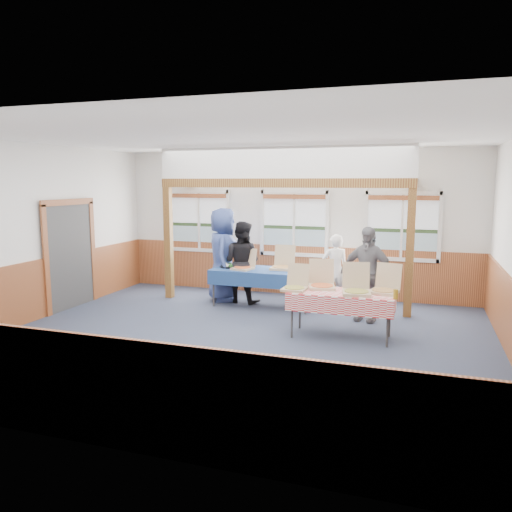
# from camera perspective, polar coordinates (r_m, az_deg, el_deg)

# --- Properties ---
(floor) EXTENTS (8.00, 8.00, 0.00)m
(floor) POSITION_cam_1_polar(r_m,az_deg,el_deg) (8.14, -1.76, -9.52)
(floor) COLOR #262D3E
(floor) RESTS_ON ground
(ceiling) EXTENTS (8.00, 8.00, 0.00)m
(ceiling) POSITION_cam_1_polar(r_m,az_deg,el_deg) (7.77, -1.87, 13.53)
(ceiling) COLOR white
(ceiling) RESTS_ON wall_back
(wall_back) EXTENTS (8.00, 0.00, 8.00)m
(wall_back) POSITION_cam_1_polar(r_m,az_deg,el_deg) (11.13, 4.42, 3.75)
(wall_back) COLOR silver
(wall_back) RESTS_ON floor
(wall_front) EXTENTS (8.00, 0.00, 8.00)m
(wall_front) POSITION_cam_1_polar(r_m,az_deg,el_deg) (4.71, -16.67, -3.11)
(wall_front) COLOR silver
(wall_front) RESTS_ON floor
(wall_left) EXTENTS (0.00, 8.00, 8.00)m
(wall_left) POSITION_cam_1_polar(r_m,az_deg,el_deg) (9.91, -24.10, 2.44)
(wall_left) COLOR silver
(wall_left) RESTS_ON floor
(wainscot_back) EXTENTS (7.98, 0.05, 1.10)m
(wainscot_back) POSITION_cam_1_polar(r_m,az_deg,el_deg) (11.24, 4.33, -1.60)
(wainscot_back) COLOR brown
(wainscot_back) RESTS_ON floor
(wainscot_front) EXTENTS (7.98, 0.05, 1.10)m
(wainscot_front) POSITION_cam_1_polar(r_m,az_deg,el_deg) (5.04, -15.98, -14.83)
(wainscot_front) COLOR brown
(wainscot_front) RESTS_ON floor
(wainscot_left) EXTENTS (0.05, 6.98, 1.10)m
(wainscot_left) POSITION_cam_1_polar(r_m,az_deg,el_deg) (10.04, -23.63, -3.52)
(wainscot_left) COLOR brown
(wainscot_left) RESTS_ON floor
(cased_opening) EXTENTS (0.06, 1.30, 2.10)m
(cased_opening) POSITION_cam_1_polar(r_m,az_deg,el_deg) (10.62, -20.50, 0.02)
(cased_opening) COLOR #363636
(cased_opening) RESTS_ON wall_left
(window_left) EXTENTS (1.56, 0.10, 1.46)m
(window_left) POSITION_cam_1_polar(r_m,az_deg,el_deg) (11.85, -6.51, 4.39)
(window_left) COLOR silver
(window_left) RESTS_ON wall_back
(window_mid) EXTENTS (1.56, 0.10, 1.46)m
(window_mid) POSITION_cam_1_polar(r_m,az_deg,el_deg) (11.08, 4.38, 4.14)
(window_mid) COLOR silver
(window_mid) RESTS_ON wall_back
(window_right) EXTENTS (1.56, 0.10, 1.46)m
(window_right) POSITION_cam_1_polar(r_m,az_deg,el_deg) (10.76, 16.36, 3.69)
(window_right) COLOR silver
(window_right) RESTS_ON wall_back
(post_left) EXTENTS (0.15, 0.15, 2.40)m
(post_left) POSITION_cam_1_polar(r_m,az_deg,el_deg) (10.96, -9.96, 1.46)
(post_left) COLOR #572B13
(post_left) RESTS_ON floor
(post_right) EXTENTS (0.15, 0.15, 2.40)m
(post_right) POSITION_cam_1_polar(r_m,az_deg,el_deg) (9.66, 17.17, 0.28)
(post_right) COLOR #572B13
(post_right) RESTS_ON floor
(cross_beam) EXTENTS (5.15, 0.18, 0.18)m
(cross_beam) POSITION_cam_1_polar(r_m,az_deg,el_deg) (9.93, 2.79, 8.33)
(cross_beam) COLOR #572B13
(cross_beam) RESTS_ON post_left
(table_left) EXTENTS (2.27, 1.75, 0.76)m
(table_left) POSITION_cam_1_polar(r_m,az_deg,el_deg) (10.11, 0.88, -1.83)
(table_left) COLOR #363636
(table_left) RESTS_ON floor
(table_right) EXTENTS (1.77, 1.00, 0.76)m
(table_right) POSITION_cam_1_polar(r_m,az_deg,el_deg) (8.19, 9.75, -4.48)
(table_right) COLOR #363636
(table_right) RESTS_ON floor
(pizza_box_a) EXTENTS (0.46, 0.52, 0.41)m
(pizza_box_a) POSITION_cam_1_polar(r_m,az_deg,el_deg) (10.11, -1.42, -1.16)
(pizza_box_a) COLOR tan
(pizza_box_a) RESTS_ON table_left
(pizza_box_b) EXTENTS (0.45, 0.54, 0.47)m
(pizza_box_b) POSITION_cam_1_polar(r_m,az_deg,el_deg) (10.14, 3.04, -1.11)
(pizza_box_b) COLOR tan
(pizza_box_b) RESTS_ON table_left
(pizza_box_c) EXTENTS (0.39, 0.47, 0.41)m
(pizza_box_c) POSITION_cam_1_polar(r_m,az_deg,el_deg) (8.21, 4.49, -3.45)
(pizza_box_c) COLOR tan
(pizza_box_c) RESTS_ON table_right
(pizza_box_d) EXTENTS (0.53, 0.60, 0.46)m
(pizza_box_d) POSITION_cam_1_polar(r_m,az_deg,el_deg) (8.41, 7.54, -3.19)
(pizza_box_d) COLOR tan
(pizza_box_d) RESTS_ON table_right
(pizza_box_e) EXTENTS (0.52, 0.59, 0.47)m
(pizza_box_e) POSITION_cam_1_polar(r_m,az_deg,el_deg) (8.06, 11.40, -3.79)
(pizza_box_e) COLOR tan
(pizza_box_e) RESTS_ON table_right
(pizza_box_f) EXTENTS (0.51, 0.58, 0.45)m
(pizza_box_f) POSITION_cam_1_polar(r_m,az_deg,el_deg) (8.23, 14.47, -3.64)
(pizza_box_f) COLOR tan
(pizza_box_f) RESTS_ON table_right
(veggie_tray) EXTENTS (0.37, 0.37, 0.09)m
(veggie_tray) POSITION_cam_1_polar(r_m,az_deg,el_deg) (10.34, -3.09, -1.14)
(veggie_tray) COLOR black
(veggie_tray) RESTS_ON table_left
(drink_glass) EXTENTS (0.07, 0.07, 0.15)m
(drink_glass) POSITION_cam_1_polar(r_m,az_deg,el_deg) (7.84, 15.66, -4.23)
(drink_glass) COLOR #9C761A
(drink_glass) RESTS_ON table_right
(woman_white) EXTENTS (0.62, 0.51, 1.46)m
(woman_white) POSITION_cam_1_polar(r_m,az_deg,el_deg) (10.34, 9.02, -1.56)
(woman_white) COLOR white
(woman_white) RESTS_ON floor
(woman_black) EXTENTS (0.93, 0.78, 1.71)m
(woman_black) POSITION_cam_1_polar(r_m,az_deg,el_deg) (10.42, -1.63, -0.70)
(woman_black) COLOR black
(woman_black) RESTS_ON floor
(man_blue) EXTENTS (0.88, 1.11, 1.97)m
(man_blue) POSITION_cam_1_polar(r_m,az_deg,el_deg) (10.60, -3.81, 0.18)
(man_blue) COLOR navy
(man_blue) RESTS_ON floor
(person_grey) EXTENTS (1.09, 0.69, 1.73)m
(person_grey) POSITION_cam_1_polar(r_m,az_deg,el_deg) (9.24, 12.54, -2.01)
(person_grey) COLOR slate
(person_grey) RESTS_ON floor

